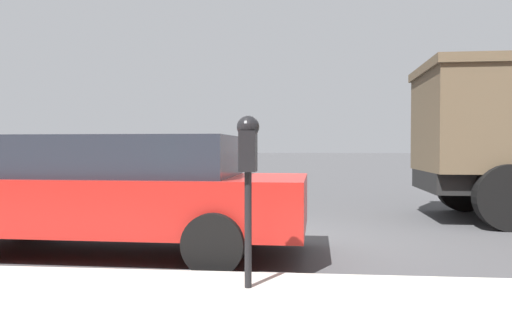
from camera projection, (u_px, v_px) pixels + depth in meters
ground_plane at (245, 241)px, 6.94m from camera, size 220.00×220.00×0.00m
parking_meter at (248, 157)px, 4.16m from camera, size 0.21×0.19×1.44m
car_red at (113, 191)px, 6.09m from camera, size 2.09×4.83×1.44m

